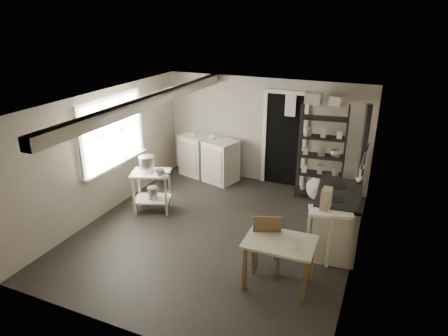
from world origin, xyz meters
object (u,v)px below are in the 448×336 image
at_px(stove, 336,222).
at_px(chair, 265,239).
at_px(stockpot, 147,164).
at_px(base_cabinets, 209,158).
at_px(work_table, 279,262).
at_px(shelf_rack, 321,153).
at_px(flour_sack, 316,188).
at_px(prep_table, 152,192).

relative_size(stove, chair, 1.28).
height_order(stockpot, stove, stockpot).
distance_m(stockpot, base_cabinets, 1.99).
bearing_deg(work_table, chair, 132.30).
relative_size(work_table, chair, 0.99).
distance_m(stockpot, shelf_rack, 3.41).
xyz_separation_m(work_table, chair, (-0.30, 0.33, 0.10)).
xyz_separation_m(shelf_rack, flour_sack, (-0.02, -0.13, -0.71)).
distance_m(prep_table, shelf_rack, 3.39).
relative_size(base_cabinets, shelf_rack, 0.75).
bearing_deg(stove, shelf_rack, 104.16).
height_order(stove, flour_sack, stove).
bearing_deg(shelf_rack, chair, -102.65).
height_order(prep_table, base_cabinets, base_cabinets).
relative_size(base_cabinets, flour_sack, 3.00).
bearing_deg(shelf_rack, flour_sack, -104.46).
xyz_separation_m(prep_table, shelf_rack, (2.78, 1.87, 0.55)).
distance_m(shelf_rack, chair, 2.79).
xyz_separation_m(stockpot, stove, (3.47, 0.12, -0.50)).
xyz_separation_m(prep_table, work_table, (2.83, -1.20, -0.02)).
xyz_separation_m(shelf_rack, work_table, (0.05, -3.08, -0.57)).
distance_m(base_cabinets, flour_sack, 2.51).
relative_size(prep_table, shelf_rack, 0.41).
xyz_separation_m(stockpot, flour_sack, (2.84, 1.72, -0.70)).
bearing_deg(flour_sack, prep_table, -147.83).
distance_m(base_cabinets, stove, 3.59).
bearing_deg(flour_sack, stove, -68.70).
xyz_separation_m(base_cabinets, flour_sack, (2.49, -0.18, -0.22)).
bearing_deg(prep_table, shelf_rack, 33.95).
bearing_deg(work_table, flour_sack, 91.28).
distance_m(prep_table, work_table, 3.07).
bearing_deg(stockpot, chair, -18.78).
distance_m(stove, work_table, 1.45).
bearing_deg(stove, stockpot, 176.78).
height_order(stove, chair, chair).
height_order(prep_table, shelf_rack, shelf_rack).
distance_m(stockpot, flour_sack, 3.40).
distance_m(base_cabinets, chair, 3.59).
distance_m(prep_table, stove, 3.39).
distance_m(stove, chair, 1.32).
bearing_deg(chair, stove, 27.98).
relative_size(base_cabinets, stove, 1.18).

